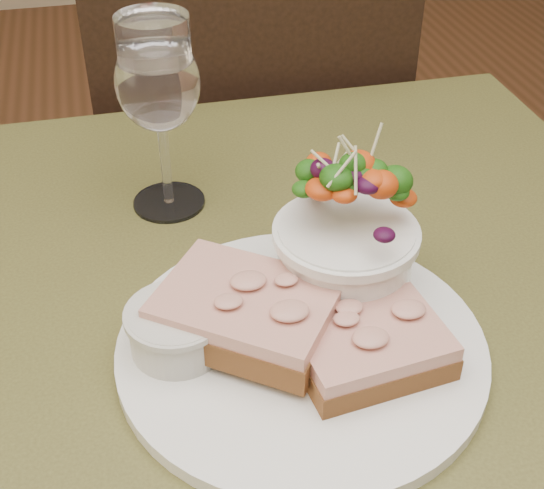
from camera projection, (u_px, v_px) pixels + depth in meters
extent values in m
cube|color=#413E1C|center=(258.00, 344.00, 0.62)|extent=(0.80, 0.80, 0.04)
cylinder|color=black|center=(428.00, 331.00, 1.17)|extent=(0.05, 0.05, 0.71)
cube|color=black|center=(240.00, 194.00, 1.31)|extent=(0.44, 0.44, 0.04)
cube|color=black|center=(257.00, 130.00, 1.02)|extent=(0.42, 0.06, 0.45)
cube|color=black|center=(243.00, 293.00, 1.44)|extent=(0.38, 0.38, 0.45)
cylinder|color=white|center=(301.00, 347.00, 0.58)|extent=(0.28, 0.28, 0.01)
cube|color=#4D2F14|center=(369.00, 352.00, 0.55)|extent=(0.12, 0.09, 0.02)
cube|color=beige|center=(371.00, 337.00, 0.54)|extent=(0.11, 0.09, 0.01)
cube|color=#4D2F14|center=(247.00, 317.00, 0.57)|extent=(0.16, 0.15, 0.02)
cube|color=beige|center=(246.00, 300.00, 0.56)|extent=(0.16, 0.15, 0.01)
cylinder|color=beige|center=(177.00, 329.00, 0.56)|extent=(0.07, 0.07, 0.04)
cylinder|color=brown|center=(175.00, 314.00, 0.55)|extent=(0.06, 0.06, 0.01)
cylinder|color=white|center=(344.00, 259.00, 0.60)|extent=(0.11, 0.11, 0.06)
ellipsoid|color=#0D370A|center=(349.00, 200.00, 0.57)|extent=(0.10, 0.10, 0.06)
ellipsoid|color=#0D370A|center=(198.00, 284.00, 0.62)|extent=(0.04, 0.04, 0.01)
sphere|color=maroon|center=(181.00, 289.00, 0.61)|extent=(0.02, 0.02, 0.02)
cylinder|color=white|center=(169.00, 202.00, 0.74)|extent=(0.07, 0.07, 0.00)
cylinder|color=white|center=(165.00, 161.00, 0.72)|extent=(0.01, 0.01, 0.09)
ellipsoid|color=white|center=(158.00, 82.00, 0.67)|extent=(0.08, 0.08, 0.09)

